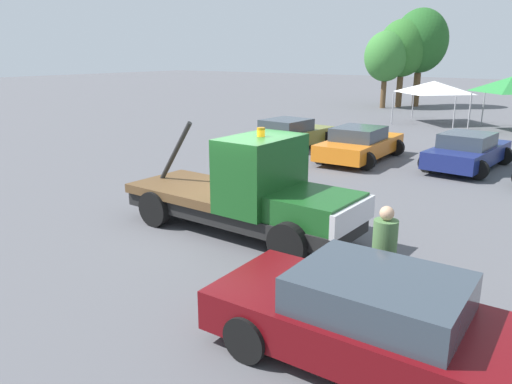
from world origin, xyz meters
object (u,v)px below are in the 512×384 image
(person_near_truck, at_px, (384,250))
(traffic_cone, at_px, (243,178))
(tree_right, at_px, (402,48))
(foreground_car, at_px, (392,327))
(tree_left, at_px, (386,57))
(tree_center, at_px, (420,41))
(parked_car_navy, at_px, (468,151))
(canopy_tent_green, at_px, (511,84))
(parked_car_orange, at_px, (360,144))
(canopy_tent_white, at_px, (434,87))
(parked_car_olive, at_px, (289,134))
(tow_truck, at_px, (251,194))

(person_near_truck, height_order, traffic_cone, person_near_truck)
(tree_right, distance_m, traffic_cone, 27.05)
(foreground_car, distance_m, tree_left, 34.08)
(tree_left, bearing_deg, tree_center, 58.70)
(parked_car_navy, height_order, canopy_tent_green, canopy_tent_green)
(parked_car_orange, height_order, canopy_tent_green, canopy_tent_green)
(parked_car_navy, height_order, canopy_tent_white, canopy_tent_white)
(parked_car_olive, bearing_deg, canopy_tent_green, -27.38)
(parked_car_navy, height_order, tree_left, tree_left)
(parked_car_orange, height_order, tree_center, tree_center)
(tree_left, bearing_deg, canopy_tent_white, -48.41)
(canopy_tent_white, distance_m, traffic_cone, 18.52)
(tree_left, distance_m, traffic_cone, 25.71)
(person_near_truck, xyz_separation_m, tree_right, (-11.46, 31.25, 3.40))
(person_near_truck, height_order, parked_car_olive, person_near_truck)
(foreground_car, height_order, tree_left, tree_left)
(foreground_car, xyz_separation_m, tree_left, (-12.93, 31.37, 3.18))
(canopy_tent_green, bearing_deg, tow_truck, -94.67)
(foreground_car, bearing_deg, canopy_tent_white, 104.57)
(canopy_tent_green, bearing_deg, parked_car_navy, -86.75)
(tow_truck, height_order, tree_left, tree_left)
(canopy_tent_white, distance_m, canopy_tent_green, 4.41)
(foreground_car, height_order, tree_right, tree_right)
(tree_left, bearing_deg, parked_car_orange, -70.31)
(parked_car_navy, distance_m, traffic_cone, 8.54)
(foreground_car, height_order, tree_center, tree_center)
(tree_right, xyz_separation_m, traffic_cone, (4.77, -26.30, -4.18))
(parked_car_orange, relative_size, tree_left, 0.84)
(parked_car_navy, bearing_deg, parked_car_olive, 98.65)
(tree_center, bearing_deg, foreground_car, -71.64)
(tree_center, height_order, traffic_cone, tree_center)
(person_near_truck, xyz_separation_m, parked_car_orange, (-5.38, 10.85, -0.38))
(tow_truck, bearing_deg, tree_center, 102.83)
(person_near_truck, height_order, tree_left, tree_left)
(person_near_truck, bearing_deg, canopy_tent_green, 16.25)
(person_near_truck, relative_size, canopy_tent_white, 0.49)
(parked_car_navy, relative_size, tree_center, 0.62)
(canopy_tent_white, height_order, canopy_tent_green, canopy_tent_green)
(parked_car_olive, bearing_deg, parked_car_navy, -81.96)
(canopy_tent_green, xyz_separation_m, tree_right, (-9.31, 8.77, 1.93))
(canopy_tent_white, xyz_separation_m, tree_center, (-4.09, 9.12, 2.83))
(canopy_tent_white, bearing_deg, parked_car_orange, -85.12)
(foreground_car, relative_size, tree_center, 0.71)
(parked_car_olive, xyz_separation_m, tree_center, (-1.61, 21.32, 4.32))
(tow_truck, relative_size, person_near_truck, 3.33)
(parked_car_orange, bearing_deg, canopy_tent_white, 2.95)
(person_near_truck, distance_m, tree_left, 32.33)
(person_near_truck, bearing_deg, tow_truck, 78.62)
(tree_right, bearing_deg, tree_center, 53.56)
(traffic_cone, bearing_deg, tree_left, 102.43)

